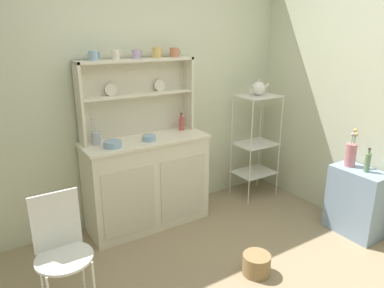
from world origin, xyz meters
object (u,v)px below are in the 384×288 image
Objects in this scene: hutch_cabinet at (147,181)px; hutch_shelf_unit at (136,91)px; porcelain_teapot at (258,88)px; jam_bottle at (181,123)px; wire_chair at (61,245)px; flower_vase at (351,154)px; bowl_mixing_large at (113,144)px; utensil_jar at (96,138)px; oil_bottle at (368,162)px; cup_sky_0 at (94,56)px; floor_basket at (256,264)px; bakers_rack at (256,137)px; side_shelf_blue at (356,202)px.

hutch_cabinet is 1.07× the size of hutch_shelf_unit.
jam_bottle is at bearing 170.66° from porcelain_teapot.
flower_vase is at bearing -9.73° from wire_chair.
utensil_jar reaches higher than bowl_mixing_large.
bowl_mixing_large is 1.69m from porcelain_teapot.
utensil_jar is at bearing 146.54° from oil_bottle.
flower_vase reaches higher than bowl_mixing_large.
cup_sky_0 is 2.44m from flower_vase.
hutch_cabinet is at bearing -168.81° from jam_bottle.
hutch_cabinet is at bearing 177.48° from porcelain_teapot.
bowl_mixing_large is 0.65× the size of utensil_jar.
floor_basket is 1.40× the size of bowl_mixing_large.
floor_basket is at bearing -72.17° from hutch_cabinet.
porcelain_teapot is (2.28, 0.71, 0.72)m from wire_chair.
cup_sky_0 reaches higher than floor_basket.
hutch_cabinet is at bearing 177.49° from bakers_rack.
cup_sky_0 is 2.53m from oil_bottle.
cup_sky_0 is at bearing 148.41° from flower_vase.
porcelain_teapot is 1.31m from oil_bottle.
hutch_cabinet is at bearing -90.00° from hutch_shelf_unit.
jam_bottle is at bearing 11.56° from bowl_mixing_large.
hutch_shelf_unit reaches higher than side_shelf_blue.
jam_bottle is (1.41, 0.85, 0.43)m from wire_chair.
oil_bottle is (1.55, -1.40, -0.57)m from hutch_shelf_unit.
cup_sky_0 is (-0.39, 0.12, 1.18)m from hutch_cabinet.
hutch_shelf_unit is 3.12× the size of flower_vase.
jam_bottle reaches higher than side_shelf_blue.
side_shelf_blue is at bearing -90.15° from flower_vase.
cup_sky_0 is at bearing 145.91° from side_shelf_blue.
wire_chair is at bearing 170.49° from side_shelf_blue.
bakers_rack is at bearing -9.32° from jam_bottle.
oil_bottle is (1.55, -1.24, 0.28)m from hutch_cabinet.
hutch_shelf_unit is at bearing 137.91° from oil_bottle.
wire_chair is 3.52× the size of utensil_jar.
hutch_shelf_unit is 1.83m from floor_basket.
hutch_shelf_unit is 0.95× the size of bakers_rack.
bakers_rack is 6.64× the size of jam_bottle.
hutch_cabinet is 4.88× the size of utensil_jar.
bakers_rack is 1.22m from side_shelf_blue.
porcelain_teapot is (-0.24, 1.13, 0.92)m from side_shelf_blue.
flower_vase is at bearing -31.59° from cup_sky_0.
hutch_shelf_unit is 2.17m from oil_bottle.
flower_vase is (1.94, -1.19, -0.87)m from cup_sky_0.
cup_sky_0 is at bearing 53.62° from wire_chair.
hutch_shelf_unit is 1.33m from porcelain_teapot.
hutch_cabinet is 1.34m from bakers_rack.
bowl_mixing_large is at bearing -78.15° from cup_sky_0.
flower_vase reaches higher than wire_chair.
flower_vase is at bearing -46.00° from jam_bottle.
cup_sky_0 is 0.59× the size of bowl_mixing_large.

